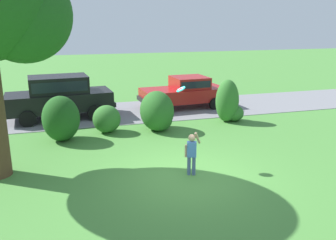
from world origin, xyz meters
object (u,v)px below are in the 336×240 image
parked_sedan (185,91)px  parked_suv (59,95)px  child_thrower (192,151)px  frisbee (181,89)px

parked_sedan → parked_suv: 6.08m
parked_suv → child_thrower: parked_suv is taller
parked_sedan → child_thrower: parked_sedan is taller
parked_sedan → parked_suv: size_ratio=0.93×
parked_sedan → frisbee: bearing=-110.1°
child_thrower → frisbee: bearing=95.9°
parked_sedan → child_thrower: size_ratio=3.50×
parked_suv → child_thrower: size_ratio=3.76×
parked_suv → frisbee: size_ratio=17.21×
parked_sedan → frisbee: size_ratio=16.05×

